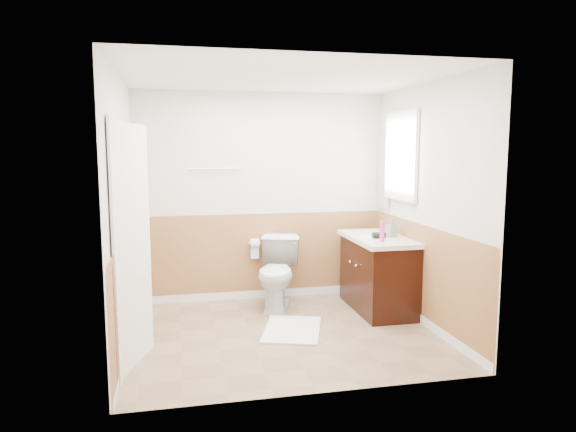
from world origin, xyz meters
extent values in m
plane|color=#8C7051|center=(0.00, 0.00, 0.00)|extent=(3.00, 3.00, 0.00)
plane|color=white|center=(0.00, 0.00, 2.50)|extent=(3.00, 3.00, 0.00)
plane|color=silver|center=(0.00, 1.30, 1.25)|extent=(3.00, 0.00, 3.00)
plane|color=silver|center=(0.00, -1.30, 1.25)|extent=(3.00, 0.00, 3.00)
plane|color=silver|center=(-1.50, 0.00, 1.25)|extent=(0.00, 3.00, 3.00)
plane|color=silver|center=(1.50, 0.00, 1.25)|extent=(0.00, 3.00, 3.00)
plane|color=#A16840|center=(0.00, 1.29, 0.50)|extent=(3.00, 0.00, 3.00)
plane|color=#A16840|center=(0.00, -1.29, 0.50)|extent=(3.00, 0.00, 3.00)
plane|color=#A16840|center=(-1.49, 0.00, 0.50)|extent=(0.00, 2.60, 2.60)
plane|color=#A16840|center=(1.49, 0.00, 0.50)|extent=(0.00, 2.60, 2.60)
imported|color=white|center=(0.10, 0.85, 0.41)|extent=(0.67, 0.90, 0.81)
cube|color=white|center=(0.10, 0.07, 0.01)|extent=(0.77, 0.93, 0.02)
cube|color=black|center=(1.21, 0.55, 0.40)|extent=(0.55, 1.10, 0.80)
sphere|color=silver|center=(0.91, 0.45, 0.55)|extent=(0.03, 0.03, 0.03)
sphere|color=silver|center=(0.91, 0.65, 0.55)|extent=(0.03, 0.03, 0.03)
cube|color=white|center=(1.20, 0.55, 0.83)|extent=(0.60, 1.15, 0.05)
cylinder|color=white|center=(1.21, 0.70, 0.86)|extent=(0.36, 0.36, 0.02)
cylinder|color=silver|center=(1.39, 0.70, 0.92)|extent=(0.02, 0.02, 0.14)
cylinder|color=#CF3571|center=(1.11, 0.21, 0.96)|extent=(0.05, 0.05, 0.22)
imported|color=gray|center=(1.33, 0.49, 0.96)|extent=(0.13, 0.13, 0.21)
cylinder|color=black|center=(1.16, 0.43, 0.89)|extent=(0.14, 0.07, 0.07)
cylinder|color=black|center=(1.13, 0.46, 0.86)|extent=(0.03, 0.03, 0.07)
cube|color=silver|center=(1.48, 1.10, 1.55)|extent=(0.02, 0.35, 0.90)
cube|color=white|center=(1.47, 0.59, 1.75)|extent=(0.04, 0.80, 1.00)
cube|color=white|center=(1.49, 0.59, 1.75)|extent=(0.01, 0.70, 0.90)
cube|color=white|center=(-1.40, -0.45, 1.02)|extent=(0.29, 0.78, 2.04)
cube|color=white|center=(-1.48, -0.45, 1.03)|extent=(0.02, 0.92, 2.10)
sphere|color=silver|center=(-1.34, -0.12, 0.95)|extent=(0.06, 0.06, 0.06)
cylinder|color=silver|center=(-0.55, 1.25, 1.60)|extent=(0.62, 0.02, 0.02)
cylinder|color=silver|center=(-0.10, 1.23, 0.70)|extent=(0.14, 0.02, 0.02)
cylinder|color=white|center=(-0.10, 1.23, 0.70)|extent=(0.10, 0.11, 0.11)
cube|color=white|center=(-0.10, 1.23, 0.59)|extent=(0.10, 0.01, 0.16)
camera|label=1|loc=(-1.00, -4.88, 1.84)|focal=32.40mm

